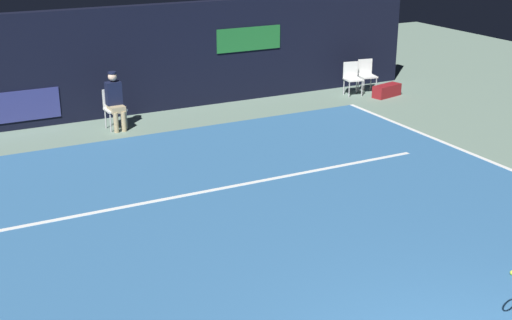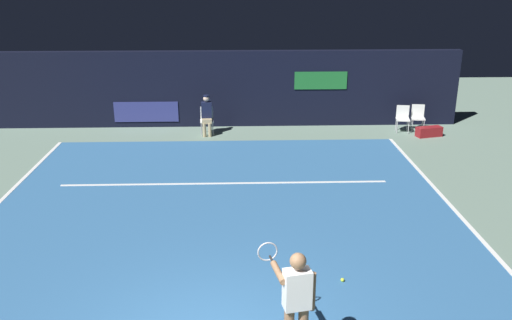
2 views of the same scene
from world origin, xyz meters
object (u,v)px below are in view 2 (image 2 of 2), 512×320
at_px(tennis_player, 296,302).
at_px(courtside_chair_far, 403,117).
at_px(courtside_chair_near, 418,116).
at_px(line_judge_on_chair, 207,115).
at_px(tennis_ball, 342,280).
at_px(equipment_bag, 429,132).

distance_m(tennis_player, courtside_chair_far, 12.20).
distance_m(courtside_chair_near, courtside_chair_far, 0.56).
relative_size(tennis_player, line_judge_on_chair, 1.31).
bearing_deg(line_judge_on_chair, tennis_ball, -72.66).
height_order(line_judge_on_chair, equipment_bag, line_judge_on_chair).
bearing_deg(equipment_bag, courtside_chair_near, 90.51).
relative_size(courtside_chair_near, tennis_ball, 12.94).
relative_size(courtside_chair_near, equipment_bag, 1.05).
xyz_separation_m(line_judge_on_chair, courtside_chair_far, (6.55, 0.14, -0.18)).
bearing_deg(tennis_player, courtside_chair_near, 64.83).
height_order(courtside_chair_near, courtside_chair_far, same).
distance_m(tennis_player, courtside_chair_near, 12.53).
xyz_separation_m(courtside_chair_near, courtside_chair_far, (-0.55, -0.11, 0.00)).
bearing_deg(courtside_chair_near, line_judge_on_chair, -177.98).
xyz_separation_m(tennis_player, line_judge_on_chair, (-1.78, 11.08, -0.30)).
height_order(courtside_chair_far, tennis_ball, courtside_chair_far).
bearing_deg(equipment_bag, courtside_chair_far, 127.27).
relative_size(line_judge_on_chair, tennis_ball, 19.41).
relative_size(tennis_player, equipment_bag, 2.06).
distance_m(line_judge_on_chair, tennis_ball, 9.52).
relative_size(courtside_chair_far, tennis_ball, 12.94).
distance_m(line_judge_on_chair, equipment_bag, 7.32).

